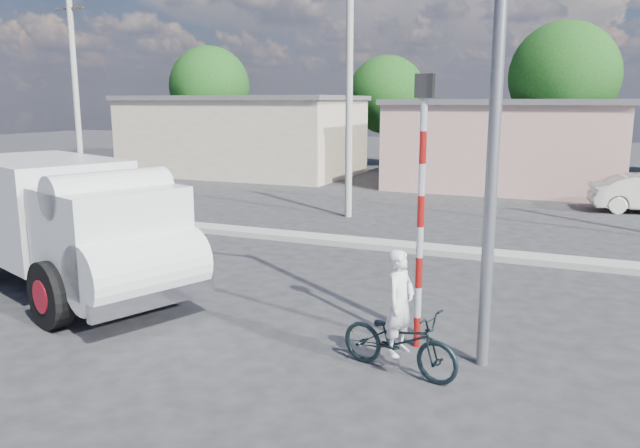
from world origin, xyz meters
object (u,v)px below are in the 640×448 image
at_px(bicycle, 399,340).
at_px(streetlight, 488,27).
at_px(cyclist, 400,322).
at_px(truck, 69,222).
at_px(traffic_pole, 422,190).

distance_m(bicycle, streetlight, 4.62).
height_order(bicycle, cyclist, cyclist).
relative_size(truck, bicycle, 3.69).
bearing_deg(truck, bicycle, 12.71).
distance_m(bicycle, cyclist, 0.28).
bearing_deg(streetlight, traffic_pole, 162.27).
bearing_deg(cyclist, streetlight, -35.47).
distance_m(traffic_pole, streetlight, 2.56).
bearing_deg(traffic_pole, truck, -179.74).
xyz_separation_m(cyclist, traffic_pole, (-0.01, 1.09, 1.81)).
distance_m(cyclist, traffic_pole, 2.12).
relative_size(truck, traffic_pole, 1.62).
distance_m(bicycle, traffic_pole, 2.36).
height_order(cyclist, streetlight, streetlight).
bearing_deg(streetlight, truck, 178.15).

